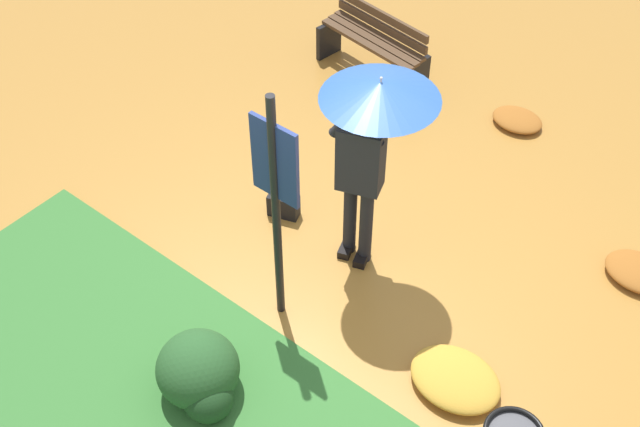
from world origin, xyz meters
name	(u,v)px	position (x,y,z in m)	size (l,w,h in m)	color
ground_plane	(361,281)	(0.00, 0.00, 0.00)	(18.00, 18.00, 0.00)	#B27A33
person_with_umbrella	(371,126)	(-0.15, 0.25, 1.55)	(0.96, 0.96, 2.04)	black
info_sign_post	(276,187)	(-0.35, -0.69, 1.44)	(0.44, 0.07, 2.30)	black
handbag	(284,205)	(-1.10, 0.21, 0.13)	(0.33, 0.23, 0.37)	black
park_bench	(374,43)	(-1.86, 2.72, 0.40)	(1.40, 0.57, 0.75)	black
shrub_cluster	(200,375)	(-0.26, -1.75, 0.28)	(0.72, 0.66, 0.59)	#285628
leaf_pile_near_person	(517,120)	(-0.03, 2.91, 0.06)	(0.56, 0.45, 0.12)	#A86023
leaf_pile_by_bench	(455,379)	(1.25, -0.42, 0.08)	(0.76, 0.61, 0.17)	gold
leaf_pile_far_path	(639,272)	(1.94, 1.61, 0.07)	(0.63, 0.50, 0.14)	#A86023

